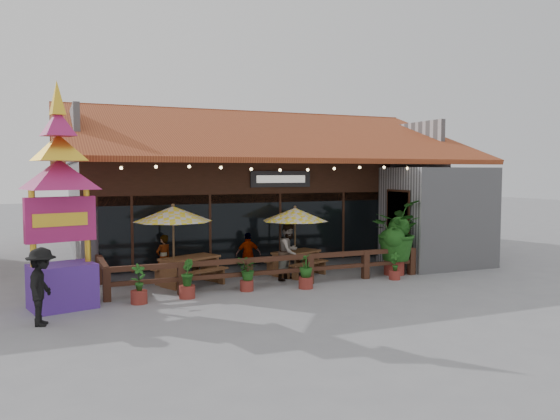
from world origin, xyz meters
name	(u,v)px	position (x,y,z in m)	size (l,w,h in m)	color
ground	(317,279)	(0.00, 0.00, 0.00)	(100.00, 100.00, 0.00)	gray
restaurant_building	(253,201)	(0.26, 6.61, 2.21)	(15.50, 14.73, 6.09)	#9E9EA3
patio_railing	(254,266)	(-2.25, -0.27, 0.61)	(10.00, 2.60, 0.92)	#432418
umbrella_left	(173,214)	(-4.45, 0.73, 2.18)	(2.66, 2.66, 2.50)	brown
umbrella_right	(295,215)	(-0.45, 0.71, 2.04)	(2.48, 2.48, 2.34)	brown
picnic_table_left	(190,266)	(-3.95, 0.77, 0.58)	(2.27, 2.15, 0.86)	brown
picnic_table_right	(296,259)	(-0.28, 0.98, 0.54)	(2.09, 1.96, 0.80)	brown
thai_sign_tower	(59,180)	(-7.60, -0.80, 3.23)	(2.74, 2.74, 6.12)	#532997
tropical_plant	(395,232)	(2.76, -0.29, 1.44)	(2.25, 2.35, 2.51)	maroon
diner_a	(164,258)	(-4.60, 1.51, 0.74)	(0.54, 0.36, 1.49)	#361B11
diner_b	(289,252)	(-0.86, 0.27, 0.91)	(0.89, 0.69, 1.82)	#361B11
diner_c	(248,254)	(-1.83, 1.40, 0.72)	(0.84, 0.35, 1.44)	#361B11
pedestrian	(41,287)	(-8.06, -2.29, 0.88)	(1.14, 0.65, 1.76)	black
planter_a	(139,287)	(-5.75, -1.06, 0.44)	(0.43, 0.43, 1.05)	maroon
planter_b	(187,281)	(-4.45, -0.95, 0.48)	(0.44, 0.44, 1.07)	maroon
planter_c	(247,273)	(-2.64, -0.73, 0.54)	(0.67, 0.61, 0.95)	maroon
planter_d	(306,272)	(-0.92, -1.09, 0.50)	(0.53, 0.53, 1.04)	maroon
planter_e	(395,268)	(2.28, -1.01, 0.37)	(0.36, 0.37, 0.88)	maroon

